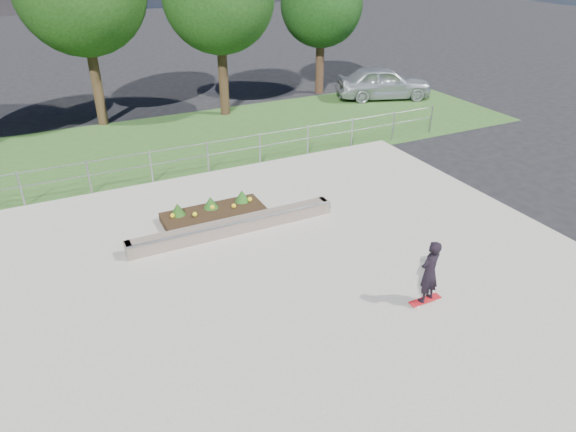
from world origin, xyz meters
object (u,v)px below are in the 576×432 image
at_px(planter_bed, 213,212).
at_px(parked_car, 384,83).
at_px(skateboarder, 430,272).
at_px(grind_ledge, 234,226).

distance_m(planter_bed, parked_car, 15.29).
relative_size(planter_bed, skateboarder, 1.86).
distance_m(planter_bed, skateboarder, 6.75).
xyz_separation_m(grind_ledge, planter_bed, (-0.24, 1.08, -0.02)).
height_order(planter_bed, skateboarder, skateboarder).
xyz_separation_m(grind_ledge, parked_car, (12.19, 9.98, 0.57)).
height_order(grind_ledge, planter_bed, planter_bed).
height_order(planter_bed, parked_car, parked_car).
distance_m(grind_ledge, skateboarder, 5.68).
relative_size(skateboarder, parked_car, 0.33).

